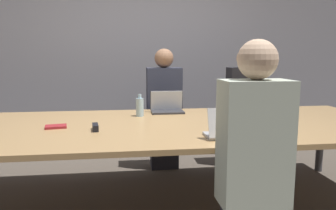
# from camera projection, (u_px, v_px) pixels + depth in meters

# --- Properties ---
(ground_plane) EXTENTS (24.00, 24.00, 0.00)m
(ground_plane) POSITION_uv_depth(u_px,v_px,m) (157.00, 204.00, 2.95)
(ground_plane) COLOR brown
(curtain_wall) EXTENTS (12.00, 0.06, 2.80)m
(curtain_wall) POSITION_uv_depth(u_px,v_px,m) (143.00, 51.00, 4.71)
(curtain_wall) COLOR #9999A3
(curtain_wall) RESTS_ON ground_plane
(conference_table) EXTENTS (4.25, 1.60, 0.74)m
(conference_table) POSITION_uv_depth(u_px,v_px,m) (157.00, 129.00, 2.85)
(conference_table) COLOR tan
(conference_table) RESTS_ON ground_plane
(laptop_far_center) EXTENTS (0.34, 0.22, 0.22)m
(laptop_far_center) POSITION_uv_depth(u_px,v_px,m) (167.00, 106.00, 3.43)
(laptop_far_center) COLOR #333338
(laptop_far_center) RESTS_ON conference_table
(person_far_center) EXTENTS (0.40, 0.24, 1.41)m
(person_far_center) POSITION_uv_depth(u_px,v_px,m) (164.00, 111.00, 3.85)
(person_far_center) COLOR #2D2D38
(person_far_center) RESTS_ON ground_plane
(bottle_far_center) EXTENTS (0.08, 0.08, 0.22)m
(bottle_far_center) POSITION_uv_depth(u_px,v_px,m) (140.00, 107.00, 3.20)
(bottle_far_center) COLOR #ADD1E0
(bottle_far_center) RESTS_ON conference_table
(laptop_near_midright) EXTENTS (0.36, 0.22, 0.22)m
(laptop_near_midright) POSITION_uv_depth(u_px,v_px,m) (231.00, 129.00, 2.35)
(laptop_near_midright) COLOR #B7B7BC
(laptop_near_midright) RESTS_ON conference_table
(person_near_midright) EXTENTS (0.40, 0.24, 1.42)m
(person_near_midright) POSITION_uv_depth(u_px,v_px,m) (253.00, 164.00, 1.93)
(person_near_midright) COLOR #2D2D38
(person_near_midright) RESTS_ON ground_plane
(laptop_far_right) EXTENTS (0.31, 0.27, 0.28)m
(laptop_far_right) POSITION_uv_depth(u_px,v_px,m) (260.00, 103.00, 3.54)
(laptop_far_right) COLOR gray
(laptop_far_right) RESTS_ON conference_table
(person_far_right) EXTENTS (0.40, 0.24, 1.41)m
(person_far_right) POSITION_uv_depth(u_px,v_px,m) (244.00, 109.00, 3.97)
(person_far_right) COLOR #2D2D38
(person_far_right) RESTS_ON ground_plane
(cup_far_right) EXTENTS (0.07, 0.07, 0.10)m
(cup_far_right) POSITION_uv_depth(u_px,v_px,m) (279.00, 106.00, 3.56)
(cup_far_right) COLOR white
(cup_far_right) RESTS_ON conference_table
(stapler) EXTENTS (0.06, 0.15, 0.05)m
(stapler) POSITION_uv_depth(u_px,v_px,m) (95.00, 127.00, 2.60)
(stapler) COLOR black
(stapler) RESTS_ON conference_table
(notebook) EXTENTS (0.19, 0.15, 0.02)m
(notebook) POSITION_uv_depth(u_px,v_px,m) (56.00, 127.00, 2.69)
(notebook) COLOR maroon
(notebook) RESTS_ON conference_table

